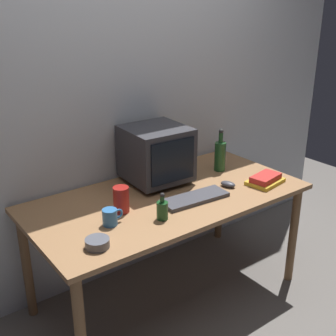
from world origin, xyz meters
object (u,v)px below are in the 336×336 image
(computer_mouse, at_px, (228,184))
(book_stack, at_px, (265,180))
(bottle_short, at_px, (162,209))
(bottle_tall, at_px, (220,155))
(cd_spindle, at_px, (97,243))
(crt_monitor, at_px, (156,154))
(keyboard, at_px, (195,198))
(metal_canister, at_px, (121,200))
(mug, at_px, (110,217))

(computer_mouse, relative_size, book_stack, 0.39)
(bottle_short, bearing_deg, book_stack, -0.64)
(bottle_tall, xyz_separation_m, cd_spindle, (-1.16, -0.39, -0.09))
(crt_monitor, bearing_deg, book_stack, -39.35)
(computer_mouse, distance_m, bottle_tall, 0.30)
(crt_monitor, bearing_deg, keyboard, -86.23)
(computer_mouse, bearing_deg, metal_canister, 153.67)
(bottle_tall, height_order, mug, bottle_tall)
(crt_monitor, relative_size, bottle_tall, 1.34)
(keyboard, bearing_deg, cd_spindle, -166.23)
(cd_spindle, height_order, metal_canister, metal_canister)
(computer_mouse, relative_size, metal_canister, 0.67)
(bottle_tall, relative_size, bottle_short, 1.91)
(computer_mouse, xyz_separation_m, metal_canister, (-0.72, 0.11, 0.06))
(keyboard, distance_m, cd_spindle, 0.73)
(bottle_tall, height_order, cd_spindle, bottle_tall)
(crt_monitor, xyz_separation_m, keyboard, (0.02, -0.37, -0.18))
(bottle_tall, distance_m, mug, 1.03)
(keyboard, xyz_separation_m, bottle_short, (-0.30, -0.08, 0.05))
(keyboard, xyz_separation_m, computer_mouse, (0.30, 0.02, 0.01))
(bottle_tall, distance_m, bottle_short, 0.82)
(bottle_short, height_order, book_stack, bottle_short)
(book_stack, bearing_deg, bottle_tall, 102.41)
(computer_mouse, xyz_separation_m, bottle_tall, (0.15, 0.24, 0.09))
(computer_mouse, relative_size, mug, 0.83)
(bottle_short, xyz_separation_m, cd_spindle, (-0.42, -0.04, -0.03))
(keyboard, bearing_deg, crt_monitor, 97.97)
(cd_spindle, bearing_deg, metal_canister, 41.28)
(bottle_tall, bearing_deg, book_stack, -77.59)
(cd_spindle, bearing_deg, book_stack, 1.62)
(bottle_short, relative_size, mug, 1.30)
(mug, distance_m, metal_canister, 0.16)
(bottle_tall, bearing_deg, computer_mouse, -122.15)
(mug, distance_m, cd_spindle, 0.23)
(bottle_short, bearing_deg, metal_canister, 122.62)
(mug, bearing_deg, metal_canister, 37.17)
(crt_monitor, bearing_deg, mug, -148.23)
(computer_mouse, height_order, bottle_short, bottle_short)
(book_stack, distance_m, mug, 1.09)
(computer_mouse, bearing_deg, bottle_short, 171.76)
(keyboard, height_order, bottle_tall, bottle_tall)
(book_stack, relative_size, cd_spindle, 2.16)
(computer_mouse, height_order, metal_canister, metal_canister)
(bottle_short, distance_m, cd_spindle, 0.42)
(cd_spindle, bearing_deg, mug, 44.12)
(computer_mouse, bearing_deg, crt_monitor, 115.27)
(crt_monitor, xyz_separation_m, computer_mouse, (0.32, -0.34, -0.17))
(crt_monitor, xyz_separation_m, mug, (-0.53, -0.33, -0.15))
(mug, bearing_deg, crt_monitor, 31.77)
(computer_mouse, bearing_deg, bottle_tall, 40.13)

